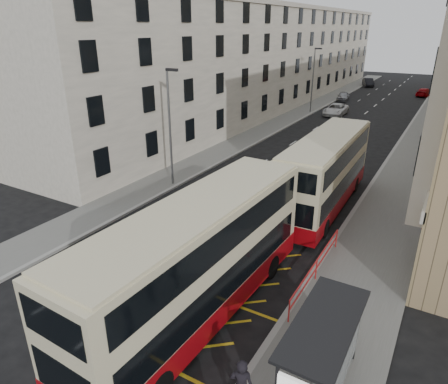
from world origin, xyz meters
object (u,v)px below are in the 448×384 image
Objects in this scene: double_decker_front at (198,262)px; bus_shelter at (324,352)px; street_lamp_near at (170,122)px; street_lamp_far at (313,77)px; white_van at (336,110)px; car_silver at (343,96)px; pedestrian_far at (339,326)px; car_red at (424,92)px; pedestrian_mid at (321,356)px; car_dark at (368,82)px; double_decker_rear at (325,173)px.

bus_shelter is at bearing -15.34° from double_decker_front.
street_lamp_near is 30.00m from street_lamp_far.
white_van is at bearing 83.96° from street_lamp_near.
bus_shelter is 55.81m from car_silver.
car_silver is at bearing -69.89° from pedestrian_far.
white_van is (-11.31, 40.04, -0.21)m from pedestrian_far.
car_red is (2.22, 63.16, -1.81)m from double_decker_front.
street_lamp_far reaches higher than pedestrian_mid.
pedestrian_mid reaches higher than car_dark.
street_lamp_near is 30.80m from white_van.
pedestrian_mid is at bearing -73.93° from double_decker_rear.
pedestrian_mid is at bearing -100.80° from car_dark.
street_lamp_near is at bearing -112.45° from car_dark.
street_lamp_near is at bearing -28.09° from pedestrian_far.
street_lamp_far is at bearing -64.36° from pedestrian_far.
car_dark is (-9.27, 58.16, -1.60)m from double_decker_rear.
double_decker_rear is 2.95× the size of car_silver.
street_lamp_near is 1.57× the size of white_van.
car_dark is at bearing 100.62° from bus_shelter.
street_lamp_near reaches higher than bus_shelter.
pedestrian_mid is at bearing 105.43° from bus_shelter.
car_silver is (-13.27, 53.13, -0.30)m from pedestrian_mid.
street_lamp_near is at bearing 85.80° from car_red.
car_red is at bearing 90.00° from double_decker_front.
white_van is (3.21, 30.38, -3.93)m from street_lamp_near.
street_lamp_far is at bearing -103.55° from car_silver.
double_decker_rear is at bearing 9.20° from street_lamp_near.
double_decker_front reaches higher than white_van.
double_decker_front reaches higher than car_silver.
street_lamp_far is 1.57× the size of white_van.
street_lamp_near is 0.69× the size of double_decker_rear.
street_lamp_near reaches higher than car_dark.
street_lamp_near is 2.03× the size of car_silver.
double_decker_front is at bearing -104.74° from car_dark.
car_silver is 0.88× the size of car_red.
double_decker_front is 5.52m from pedestrian_far.
bus_shelter is 0.37× the size of double_decker_rear.
double_decker_front reaches higher than bus_shelter.
double_decker_rear reaches higher than white_van.
double_decker_front is 63.22m from car_red.
car_dark is (-2.06, 29.46, 0.04)m from white_van.
street_lamp_far is 4.89× the size of pedestrian_mid.
bus_shelter is at bearing -75.36° from white_van.
double_decker_front is 2.72× the size of car_red.
street_lamp_near is 0.66× the size of double_decker_front.
street_lamp_near reaches higher than car_red.
bus_shelter is at bearing -70.88° from street_lamp_far.
car_red is (10.40, 10.71, -0.02)m from car_silver.
bus_shelter reaches higher than car_silver.
car_silver is (1.15, 11.73, -3.97)m from street_lamp_far.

